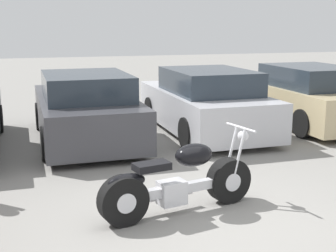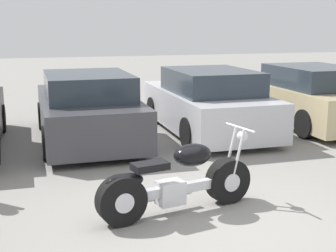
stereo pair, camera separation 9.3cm
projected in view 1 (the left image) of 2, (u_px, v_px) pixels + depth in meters
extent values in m
plane|color=gray|center=(216.00, 219.00, 5.80)|extent=(60.00, 60.00, 0.00)
cylinder|color=black|center=(229.00, 180.00, 6.30)|extent=(0.64, 0.32, 0.61)
cylinder|color=silver|center=(229.00, 180.00, 6.30)|extent=(0.28, 0.26, 0.24)
cylinder|color=black|center=(123.00, 201.00, 5.57)|extent=(0.64, 0.32, 0.61)
cylinder|color=silver|center=(123.00, 201.00, 5.57)|extent=(0.28, 0.26, 0.24)
cube|color=silver|center=(179.00, 189.00, 5.94)|extent=(1.18, 0.34, 0.12)
cube|color=silver|center=(172.00, 192.00, 5.89)|extent=(0.38, 0.30, 0.30)
ellipsoid|color=black|center=(194.00, 155.00, 5.95)|extent=(0.58, 0.44, 0.29)
cube|color=black|center=(152.00, 166.00, 5.68)|extent=(0.48, 0.32, 0.09)
ellipsoid|color=black|center=(127.00, 182.00, 5.55)|extent=(0.51, 0.29, 0.20)
cylinder|color=silver|center=(239.00, 156.00, 6.19)|extent=(0.22, 0.08, 0.72)
cylinder|color=silver|center=(231.00, 152.00, 6.35)|extent=(0.22, 0.08, 0.72)
cylinder|color=silver|center=(241.00, 127.00, 6.24)|extent=(0.15, 0.61, 0.03)
sphere|color=silver|center=(243.00, 136.00, 6.28)|extent=(0.15, 0.15, 0.15)
cylinder|color=silver|center=(152.00, 199.00, 5.93)|extent=(1.17, 0.31, 0.08)
cube|color=#3D3D42|center=(86.00, 115.00, 9.68)|extent=(1.85, 4.26, 0.79)
cube|color=#28333D|center=(86.00, 86.00, 9.30)|extent=(1.63, 2.21, 0.49)
cylinder|color=black|center=(40.00, 116.00, 10.70)|extent=(0.20, 0.62, 0.62)
cylinder|color=black|center=(115.00, 112.00, 11.21)|extent=(0.20, 0.62, 0.62)
cylinder|color=black|center=(47.00, 143.00, 8.24)|extent=(0.20, 0.62, 0.62)
cylinder|color=black|center=(142.00, 136.00, 8.75)|extent=(0.20, 0.62, 0.62)
cube|color=#BCBCC1|center=(204.00, 108.00, 10.46)|extent=(1.85, 4.26, 0.79)
cube|color=#28333D|center=(209.00, 81.00, 10.09)|extent=(1.63, 2.21, 0.49)
cylinder|color=black|center=(151.00, 110.00, 11.48)|extent=(0.20, 0.62, 0.62)
cylinder|color=black|center=(216.00, 106.00, 11.99)|extent=(0.20, 0.62, 0.62)
cylinder|color=black|center=(188.00, 133.00, 9.02)|extent=(0.20, 0.62, 0.62)
cylinder|color=black|center=(267.00, 127.00, 9.53)|extent=(0.20, 0.62, 0.62)
cube|color=#C6B284|center=(304.00, 102.00, 11.33)|extent=(1.85, 4.26, 0.79)
cube|color=#28333D|center=(312.00, 76.00, 10.96)|extent=(1.63, 2.21, 0.49)
cylinder|color=black|center=(247.00, 104.00, 12.36)|extent=(0.20, 0.62, 0.62)
cylinder|color=black|center=(303.00, 101.00, 12.86)|extent=(0.20, 0.62, 0.62)
cylinder|color=black|center=(303.00, 123.00, 9.89)|extent=(0.20, 0.62, 0.62)
cylinder|color=black|center=(330.00, 99.00, 13.18)|extent=(0.20, 0.62, 0.62)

